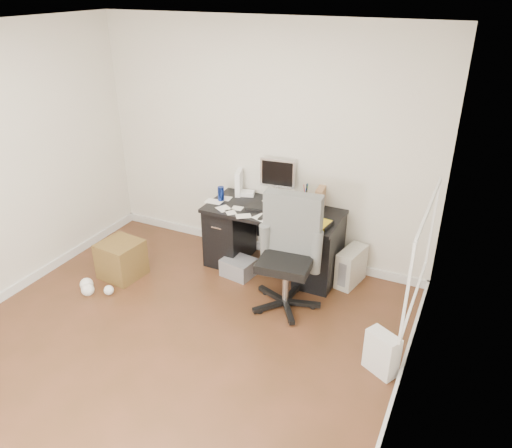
{
  "coord_description": "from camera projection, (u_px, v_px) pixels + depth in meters",
  "views": [
    {
      "loc": [
        2.26,
        -2.9,
        3.04
      ],
      "look_at": [
        0.3,
        1.2,
        0.78
      ],
      "focal_mm": 35.0,
      "sensor_mm": 36.0,
      "label": 1
    }
  ],
  "objects": [
    {
      "name": "loose_papers",
      "position": [
        255.0,
        208.0,
        5.49
      ],
      "size": [
        1.1,
        0.6,
        0.0
      ],
      "primitive_type": null,
      "color": "white",
      "rests_on": "desk"
    },
    {
      "name": "white_binder",
      "position": [
        239.0,
        182.0,
        5.79
      ],
      "size": [
        0.18,
        0.27,
        0.29
      ],
      "primitive_type": "cube",
      "rotation": [
        0.0,
        0.0,
        0.31
      ],
      "color": "white",
      "rests_on": "desk"
    },
    {
      "name": "paper_remote",
      "position": [
        263.0,
        218.0,
        5.25
      ],
      "size": [
        0.26,
        0.24,
        0.02
      ],
      "primitive_type": null,
      "rotation": [
        0.0,
        0.0,
        -0.37
      ],
      "color": "white",
      "rests_on": "desk"
    },
    {
      "name": "keyboard",
      "position": [
        269.0,
        208.0,
        5.45
      ],
      "size": [
        0.52,
        0.25,
        0.03
      ],
      "primitive_type": "cube",
      "rotation": [
        0.0,
        0.0,
        0.16
      ],
      "color": "black",
      "rests_on": "desk"
    },
    {
      "name": "office_chair",
      "position": [
        286.0,
        256.0,
        4.88
      ],
      "size": [
        0.72,
        0.72,
        1.17
      ],
      "primitive_type": null,
      "rotation": [
        0.0,
        0.0,
        0.09
      ],
      "color": "#595C59",
      "rests_on": "ground"
    },
    {
      "name": "desk_printer",
      "position": [
        239.0,
        267.0,
        5.62
      ],
      "size": [
        0.38,
        0.33,
        0.2
      ],
      "primitive_type": "cube",
      "rotation": [
        0.0,
        0.0,
        -0.15
      ],
      "color": "slate",
      "rests_on": "ground"
    },
    {
      "name": "room_shell",
      "position": [
        159.0,
        176.0,
        3.84
      ],
      "size": [
        4.02,
        4.02,
        2.71
      ],
      "color": "beige",
      "rests_on": "ground"
    },
    {
      "name": "computer_mouse",
      "position": [
        301.0,
        217.0,
        5.22
      ],
      "size": [
        0.06,
        0.06,
        0.06
      ],
      "primitive_type": "sphere",
      "rotation": [
        0.0,
        0.0,
        -0.01
      ],
      "color": "silver",
      "rests_on": "desk"
    },
    {
      "name": "desk",
      "position": [
        273.0,
        238.0,
        5.61
      ],
      "size": [
        1.5,
        0.7,
        0.75
      ],
      "color": "black",
      "rests_on": "ground"
    },
    {
      "name": "pc_tower",
      "position": [
        351.0,
        267.0,
        5.42
      ],
      "size": [
        0.26,
        0.44,
        0.41
      ],
      "primitive_type": "cube",
      "rotation": [
        0.0,
        0.0,
        -0.2
      ],
      "color": "#ABA89A",
      "rests_on": "ground"
    },
    {
      "name": "magazine_file",
      "position": [
        320.0,
        199.0,
        5.42
      ],
      "size": [
        0.12,
        0.22,
        0.24
      ],
      "primitive_type": "cube",
      "rotation": [
        0.0,
        0.0,
        0.1
      ],
      "color": "#966949",
      "rests_on": "desk"
    },
    {
      "name": "wicker_basket",
      "position": [
        121.0,
        259.0,
        5.56
      ],
      "size": [
        0.46,
        0.46,
        0.42
      ],
      "primitive_type": "cube",
      "rotation": [
        0.0,
        0.0,
        -0.1
      ],
      "color": "#4E3717",
      "rests_on": "ground"
    },
    {
      "name": "lcd_monitor",
      "position": [
        278.0,
        180.0,
        5.57
      ],
      "size": [
        0.42,
        0.27,
        0.5
      ],
      "primitive_type": null,
      "rotation": [
        0.0,
        0.0,
        0.12
      ],
      "color": "silver",
      "rests_on": "desk"
    },
    {
      "name": "travel_mug",
      "position": [
        221.0,
        194.0,
        5.64
      ],
      "size": [
        0.09,
        0.09,
        0.16
      ],
      "primitive_type": "cylinder",
      "rotation": [
        0.0,
        0.0,
        0.28
      ],
      "color": "navy",
      "rests_on": "desk"
    },
    {
      "name": "shopping_bag",
      "position": [
        382.0,
        353.0,
        4.2
      ],
      "size": [
        0.35,
        0.32,
        0.39
      ],
      "primitive_type": "cube",
      "rotation": [
        0.0,
        0.0,
        -0.5
      ],
      "color": "silver",
      "rests_on": "ground"
    },
    {
      "name": "yellow_book",
      "position": [
        321.0,
        225.0,
        5.08
      ],
      "size": [
        0.2,
        0.25,
        0.04
      ],
      "primitive_type": "cube",
      "rotation": [
        0.0,
        0.0,
        -0.13
      ],
      "color": "yellow",
      "rests_on": "desk"
    },
    {
      "name": "ground",
      "position": [
        170.0,
        346.0,
        4.57
      ],
      "size": [
        4.0,
        4.0,
        0.0
      ],
      "primitive_type": "plane",
      "color": "#452C16",
      "rests_on": "ground"
    },
    {
      "name": "pen_cup",
      "position": [
        306.0,
        195.0,
        5.49
      ],
      "size": [
        0.11,
        0.11,
        0.26
      ],
      "primitive_type": null,
      "rotation": [
        0.0,
        0.0,
        0.05
      ],
      "color": "brown",
      "rests_on": "desk"
    }
  ]
}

